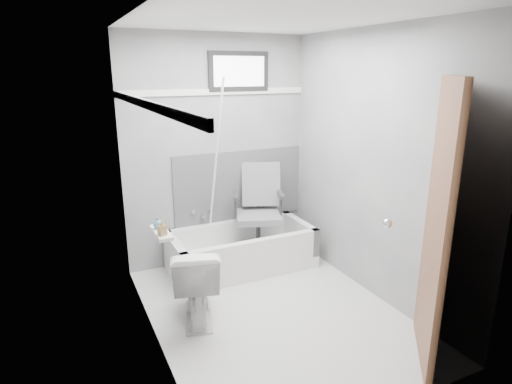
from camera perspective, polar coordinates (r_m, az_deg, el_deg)
floor at (r=3.88m, az=2.32°, el=-15.69°), size 2.60×2.60×0.00m
ceiling at (r=3.32m, az=2.82°, el=22.28°), size 2.60×2.60×0.00m
wall_back at (r=4.57m, az=-5.18°, el=5.37°), size 2.00×0.02×2.40m
wall_front at (r=2.39m, az=17.42°, el=-5.19°), size 2.00×0.02×2.40m
wall_left at (r=3.08m, az=-14.12°, el=-0.24°), size 0.02×2.60×2.40m
wall_right at (r=3.96m, az=15.43°, el=3.24°), size 0.02×2.60×2.40m
bathtub at (r=4.57m, az=-1.91°, el=-7.59°), size 1.50×0.70×0.42m
office_chair at (r=4.56m, az=0.30°, el=-2.45°), size 0.71×0.71×0.95m
toilet at (r=3.68m, az=-7.97°, el=-11.78°), size 0.55×0.76×0.66m
door at (r=3.19m, az=29.99°, el=-5.17°), size 0.78×0.78×2.00m
window at (r=4.57m, az=-2.33°, el=15.78°), size 0.66×0.04×0.40m
backerboard at (r=4.74m, az=-2.19°, el=0.85°), size 1.50×0.02×0.78m
trim_back at (r=4.48m, az=-5.32°, el=13.16°), size 2.00×0.02×0.06m
trim_left at (r=2.97m, az=-14.69°, el=11.34°), size 0.02×2.60×0.06m
pole at (r=4.34m, az=-5.49°, el=2.77°), size 0.02×0.60×1.87m
shelf at (r=3.18m, az=-12.51°, el=-5.30°), size 0.10×0.32×0.02m
soap_bottle_a at (r=3.08m, az=-12.42°, el=-4.68°), size 0.07×0.07×0.12m
soap_bottle_b at (r=3.22m, az=-13.00°, el=-3.97°), size 0.09×0.09×0.09m
faucet at (r=4.64m, az=-7.16°, el=-2.82°), size 0.26×0.10×0.16m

